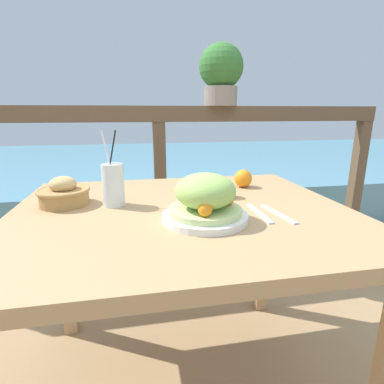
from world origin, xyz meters
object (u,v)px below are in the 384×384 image
drink_glass (113,185)px  potted_plant (221,72)px  salad_plate (205,200)px  bread_basket (64,194)px

drink_glass → potted_plant: bearing=53.2°
potted_plant → salad_plate: bearing=-108.0°
salad_plate → potted_plant: (0.32, 0.98, 0.47)m
drink_glass → salad_plate: bearing=-36.3°
salad_plate → potted_plant: bearing=72.0°
bread_basket → salad_plate: bearing=-28.5°
salad_plate → bread_basket: salad_plate is taller
salad_plate → potted_plant: potted_plant is taller
drink_glass → bread_basket: drink_glass is taller
drink_glass → potted_plant: potted_plant is taller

